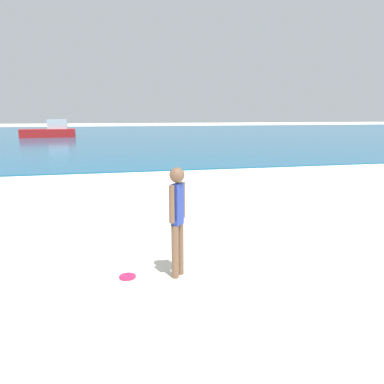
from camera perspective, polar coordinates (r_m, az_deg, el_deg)
water at (r=45.34m, az=-10.69°, el=9.12°), size 160.00×60.00×0.06m
person_standing at (r=5.31m, az=-2.37°, el=-3.85°), size 0.29×0.31×1.69m
frisbee at (r=5.67m, az=-10.32°, el=-13.24°), size 0.26×0.26×0.03m
boat_far at (r=40.66m, az=-21.82°, el=9.05°), size 5.51×2.04×1.84m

